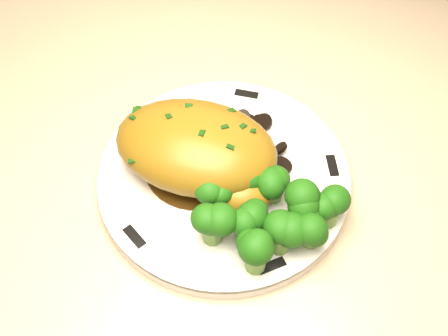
% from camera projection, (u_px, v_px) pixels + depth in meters
% --- Properties ---
extents(plate, '(0.26, 0.26, 0.02)m').
position_uv_depth(plate, '(224.00, 178.00, 0.59)').
color(plate, silver).
rests_on(plate, counter).
extents(rim_accent_0, '(0.02, 0.03, 0.00)m').
position_uv_depth(rim_accent_0, '(332.00, 166.00, 0.59)').
color(rim_accent_0, black).
rests_on(rim_accent_0, plate).
extents(rim_accent_1, '(0.03, 0.01, 0.00)m').
position_uv_depth(rim_accent_1, '(247.00, 94.00, 0.65)').
color(rim_accent_1, black).
rests_on(rim_accent_1, plate).
extents(rim_accent_2, '(0.02, 0.03, 0.00)m').
position_uv_depth(rim_accent_2, '(135.00, 129.00, 0.62)').
color(rim_accent_2, black).
rests_on(rim_accent_2, plate).
extents(rim_accent_3, '(0.03, 0.02, 0.00)m').
position_uv_depth(rim_accent_3, '(134.00, 237.00, 0.54)').
color(rim_accent_3, black).
rests_on(rim_accent_3, plate).
extents(rim_accent_4, '(0.03, 0.03, 0.00)m').
position_uv_depth(rim_accent_4, '(271.00, 266.00, 0.52)').
color(rim_accent_4, black).
rests_on(rim_accent_4, plate).
extents(gravy_pool, '(0.11, 0.11, 0.00)m').
position_uv_depth(gravy_pool, '(197.00, 165.00, 0.59)').
color(gravy_pool, '#40280B').
rests_on(gravy_pool, plate).
extents(chicken_breast, '(0.17, 0.12, 0.06)m').
position_uv_depth(chicken_breast, '(200.00, 151.00, 0.56)').
color(chicken_breast, '#896317').
rests_on(chicken_breast, plate).
extents(mushroom_pile, '(0.08, 0.06, 0.02)m').
position_uv_depth(mushroom_pile, '(272.00, 145.00, 0.60)').
color(mushroom_pile, black).
rests_on(mushroom_pile, plate).
extents(broccoli_florets, '(0.14, 0.11, 0.05)m').
position_uv_depth(broccoli_florets, '(266.00, 213.00, 0.53)').
color(broccoli_florets, olive).
rests_on(broccoli_florets, plate).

